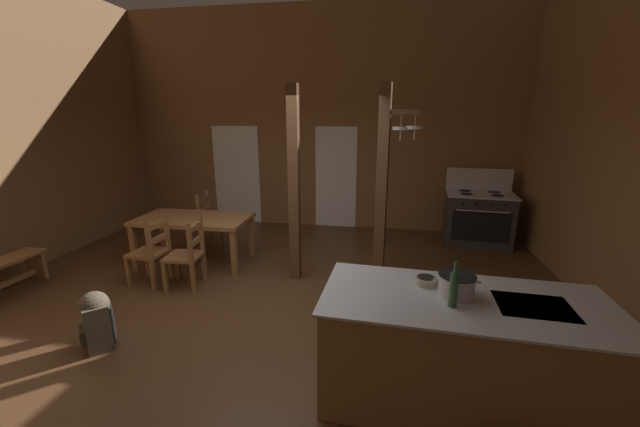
# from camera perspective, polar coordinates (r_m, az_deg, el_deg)

# --- Properties ---
(ground_plane) EXTENTS (8.57, 8.33, 0.10)m
(ground_plane) POSITION_cam_1_polar(r_m,az_deg,el_deg) (4.44, -9.40, -16.38)
(ground_plane) COLOR #4C301C
(wall_back) EXTENTS (8.57, 0.14, 4.30)m
(wall_back) POSITION_cam_1_polar(r_m,az_deg,el_deg) (7.52, -0.36, 14.27)
(wall_back) COLOR brown
(wall_back) RESTS_ON ground_plane
(glazed_door_back_left) EXTENTS (1.00, 0.01, 2.05)m
(glazed_door_back_left) POSITION_cam_1_polar(r_m,az_deg,el_deg) (8.04, -12.87, 5.88)
(glazed_door_back_left) COLOR white
(glazed_door_back_left) RESTS_ON ground_plane
(glazed_panel_back_right) EXTENTS (0.84, 0.01, 2.05)m
(glazed_panel_back_right) POSITION_cam_1_polar(r_m,az_deg,el_deg) (7.49, 2.49, 5.59)
(glazed_panel_back_right) COLOR white
(glazed_panel_back_right) RESTS_ON ground_plane
(kitchen_island) EXTENTS (2.21, 1.08, 0.91)m
(kitchen_island) POSITION_cam_1_polar(r_m,az_deg,el_deg) (3.27, 20.99, -19.45)
(kitchen_island) COLOR olive
(kitchen_island) RESTS_ON ground_plane
(stove_range) EXTENTS (1.21, 0.91, 1.32)m
(stove_range) POSITION_cam_1_polar(r_m,az_deg,el_deg) (7.15, 23.45, -0.57)
(stove_range) COLOR #303030
(stove_range) RESTS_ON ground_plane
(support_post_with_pot_rack) EXTENTS (0.57, 0.28, 2.65)m
(support_post_with_pot_rack) POSITION_cam_1_polar(r_m,az_deg,el_deg) (4.87, 10.02, 5.01)
(support_post_with_pot_rack) COLOR brown
(support_post_with_pot_rack) RESTS_ON ground_plane
(support_post_center) EXTENTS (0.14, 0.14, 2.65)m
(support_post_center) POSITION_cam_1_polar(r_m,az_deg,el_deg) (4.96, -4.07, 4.25)
(support_post_center) COLOR brown
(support_post_center) RESTS_ON ground_plane
(dining_table) EXTENTS (1.72, 0.93, 0.74)m
(dining_table) POSITION_cam_1_polar(r_m,az_deg,el_deg) (5.97, -19.12, -1.37)
(dining_table) COLOR olive
(dining_table) RESTS_ON ground_plane
(ladderback_chair_near_window) EXTENTS (0.47, 0.47, 0.95)m
(ladderback_chair_near_window) POSITION_cam_1_polar(r_m,az_deg,el_deg) (5.53, -24.87, -5.44)
(ladderback_chair_near_window) COLOR brown
(ladderback_chair_near_window) RESTS_ON ground_plane
(ladderback_chair_by_post) EXTENTS (0.44, 0.44, 0.95)m
(ladderback_chair_by_post) POSITION_cam_1_polar(r_m,az_deg,el_deg) (6.74, -16.57, -1.09)
(ladderback_chair_by_post) COLOR brown
(ladderback_chair_by_post) RESTS_ON ground_plane
(ladderback_chair_at_table_end) EXTENTS (0.48, 0.48, 0.95)m
(ladderback_chair_at_table_end) POSITION_cam_1_polar(r_m,az_deg,el_deg) (5.22, -20.04, -6.09)
(ladderback_chair_at_table_end) COLOR brown
(ladderback_chair_at_table_end) RESTS_ON ground_plane
(backpack) EXTENTS (0.39, 0.38, 0.60)m
(backpack) POSITION_cam_1_polar(r_m,az_deg,el_deg) (4.35, -31.61, -13.80)
(backpack) COLOR #4C4233
(backpack) RESTS_ON ground_plane
(stockpot_on_counter) EXTENTS (0.35, 0.28, 0.17)m
(stockpot_on_counter) POSITION_cam_1_polar(r_m,az_deg,el_deg) (3.03, 20.57, -10.42)
(stockpot_on_counter) COLOR #B7BABF
(stockpot_on_counter) RESTS_ON kitchen_island
(mixing_bowl_on_counter) EXTENTS (0.18, 0.18, 0.06)m
(mixing_bowl_on_counter) POSITION_cam_1_polar(r_m,az_deg,el_deg) (3.16, 16.22, -10.06)
(mixing_bowl_on_counter) COLOR #B2A893
(mixing_bowl_on_counter) RESTS_ON kitchen_island
(bottle_tall_on_counter) EXTENTS (0.06, 0.06, 0.35)m
(bottle_tall_on_counter) POSITION_cam_1_polar(r_m,az_deg,el_deg) (2.84, 20.18, -10.98)
(bottle_tall_on_counter) COLOR #2D5638
(bottle_tall_on_counter) RESTS_ON kitchen_island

